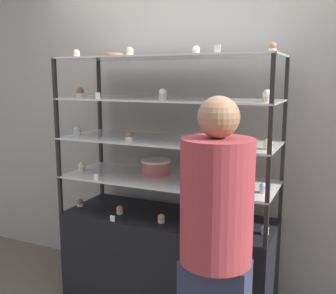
# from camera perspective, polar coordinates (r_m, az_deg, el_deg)

# --- Properties ---
(back_wall) EXTENTS (8.00, 0.05, 2.60)m
(back_wall) POSITION_cam_1_polar(r_m,az_deg,el_deg) (3.11, 3.25, 3.34)
(back_wall) COLOR gray
(back_wall) RESTS_ON ground_plane
(display_base) EXTENTS (1.51, 0.56, 0.68)m
(display_base) POSITION_cam_1_polar(r_m,az_deg,el_deg) (3.00, 0.00, -16.09)
(display_base) COLOR black
(display_base) RESTS_ON ground_plane
(display_riser_lower) EXTENTS (1.51, 0.56, 0.28)m
(display_riser_lower) POSITION_cam_1_polar(r_m,az_deg,el_deg) (2.79, 0.00, -4.83)
(display_riser_lower) COLOR black
(display_riser_lower) RESTS_ON display_base
(display_riser_middle) EXTENTS (1.51, 0.56, 0.28)m
(display_riser_middle) POSITION_cam_1_polar(r_m,az_deg,el_deg) (2.73, 0.00, 0.87)
(display_riser_middle) COLOR black
(display_riser_middle) RESTS_ON display_riser_lower
(display_riser_upper) EXTENTS (1.51, 0.56, 0.28)m
(display_riser_upper) POSITION_cam_1_polar(r_m,az_deg,el_deg) (2.70, 0.00, 6.76)
(display_riser_upper) COLOR black
(display_riser_upper) RESTS_ON display_riser_middle
(display_riser_top) EXTENTS (1.51, 0.56, 0.28)m
(display_riser_top) POSITION_cam_1_polar(r_m,az_deg,el_deg) (2.70, 0.00, 12.71)
(display_riser_top) COLOR black
(display_riser_top) RESTS_ON display_riser_upper
(layer_cake_centerpiece) EXTENTS (0.22, 0.22, 0.11)m
(layer_cake_centerpiece) POSITION_cam_1_polar(r_m,az_deg,el_deg) (2.88, -1.74, -2.92)
(layer_cake_centerpiece) COLOR #C66660
(layer_cake_centerpiece) RESTS_ON display_riser_lower
(sheet_cake_frosted) EXTENTS (0.25, 0.17, 0.06)m
(sheet_cake_frosted) POSITION_cam_1_polar(r_m,az_deg,el_deg) (2.71, 5.61, -10.61)
(sheet_cake_frosted) COLOR #DBBC84
(sheet_cake_frosted) RESTS_ON display_base
(cupcake_0) EXTENTS (0.05, 0.05, 0.06)m
(cupcake_0) POSITION_cam_1_polar(r_m,az_deg,el_deg) (3.14, -12.62, -7.88)
(cupcake_0) COLOR beige
(cupcake_0) RESTS_ON display_base
(cupcake_1) EXTENTS (0.05, 0.05, 0.06)m
(cupcake_1) POSITION_cam_1_polar(r_m,az_deg,el_deg) (2.92, -7.02, -9.04)
(cupcake_1) COLOR white
(cupcake_1) RESTS_ON display_base
(cupcake_2) EXTENTS (0.05, 0.05, 0.06)m
(cupcake_2) POSITION_cam_1_polar(r_m,az_deg,el_deg) (2.74, -0.99, -10.33)
(cupcake_2) COLOR beige
(cupcake_2) RESTS_ON display_base
(cupcake_3) EXTENTS (0.05, 0.05, 0.06)m
(cupcake_3) POSITION_cam_1_polar(r_m,az_deg,el_deg) (2.62, 13.90, -11.59)
(cupcake_3) COLOR beige
(cupcake_3) RESTS_ON display_base
(price_tag_0) EXTENTS (0.04, 0.00, 0.04)m
(price_tag_0) POSITION_cam_1_polar(r_m,az_deg,el_deg) (2.78, -8.07, -10.24)
(price_tag_0) COLOR white
(price_tag_0) RESTS_ON display_base
(cupcake_4) EXTENTS (0.05, 0.05, 0.06)m
(cupcake_4) POSITION_cam_1_polar(r_m,az_deg,el_deg) (3.09, -12.40, -2.76)
(cupcake_4) COLOR white
(cupcake_4) RESTS_ON display_riser_lower
(cupcake_5) EXTENTS (0.05, 0.05, 0.06)m
(cupcake_5) POSITION_cam_1_polar(r_m,az_deg,el_deg) (2.56, 3.23, -5.17)
(cupcake_5) COLOR white
(cupcake_5) RESTS_ON display_riser_lower
(cupcake_6) EXTENTS (0.05, 0.05, 0.06)m
(cupcake_6) POSITION_cam_1_polar(r_m,az_deg,el_deg) (2.50, 13.70, -5.83)
(cupcake_6) COLOR white
(cupcake_6) RESTS_ON display_riser_lower
(price_tag_1) EXTENTS (0.04, 0.00, 0.04)m
(price_tag_1) POSITION_cam_1_polar(r_m,az_deg,el_deg) (2.77, -10.40, -4.34)
(price_tag_1) COLOR white
(price_tag_1) RESTS_ON display_riser_lower
(cupcake_7) EXTENTS (0.06, 0.06, 0.07)m
(cupcake_7) POSITION_cam_1_polar(r_m,az_deg,el_deg) (3.01, -13.01, 2.32)
(cupcake_7) COLOR beige
(cupcake_7) RESTS_ON display_riser_middle
(cupcake_8) EXTENTS (0.06, 0.06, 0.07)m
(cupcake_8) POSITION_cam_1_polar(r_m,az_deg,el_deg) (2.70, -5.63, 1.67)
(cupcake_8) COLOR white
(cupcake_8) RESTS_ON display_riser_middle
(cupcake_9) EXTENTS (0.06, 0.06, 0.07)m
(cupcake_9) POSITION_cam_1_polar(r_m,az_deg,el_deg) (2.59, 4.06, 1.36)
(cupcake_9) COLOR beige
(cupcake_9) RESTS_ON display_riser_middle
(cupcake_10) EXTENTS (0.06, 0.06, 0.07)m
(cupcake_10) POSITION_cam_1_polar(r_m,az_deg,el_deg) (2.40, 14.34, 0.39)
(cupcake_10) COLOR beige
(cupcake_10) RESTS_ON display_riser_middle
(price_tag_2) EXTENTS (0.04, 0.00, 0.04)m
(price_tag_2) POSITION_cam_1_polar(r_m,az_deg,el_deg) (2.33, 6.98, 0.13)
(price_tag_2) COLOR white
(price_tag_2) RESTS_ON display_riser_middle
(cupcake_11) EXTENTS (0.06, 0.06, 0.07)m
(cupcake_11) POSITION_cam_1_polar(r_m,az_deg,el_deg) (3.01, -12.62, 7.77)
(cupcake_11) COLOR beige
(cupcake_11) RESTS_ON display_riser_upper
(cupcake_12) EXTENTS (0.06, 0.06, 0.07)m
(cupcake_12) POSITION_cam_1_polar(r_m,az_deg,el_deg) (2.60, -0.77, 7.70)
(cupcake_12) COLOR beige
(cupcake_12) RESTS_ON display_riser_upper
(cupcake_13) EXTENTS (0.06, 0.06, 0.07)m
(cupcake_13) POSITION_cam_1_polar(r_m,az_deg,el_deg) (2.41, 14.19, 7.22)
(cupcake_13) COLOR #CCB28C
(cupcake_13) RESTS_ON display_riser_upper
(price_tag_3) EXTENTS (0.04, 0.00, 0.04)m
(price_tag_3) POSITION_cam_1_polar(r_m,az_deg,el_deg) (2.66, -10.15, 7.34)
(price_tag_3) COLOR white
(price_tag_3) RESTS_ON display_riser_upper
(cupcake_14) EXTENTS (0.05, 0.05, 0.06)m
(cupcake_14) POSITION_cam_1_polar(r_m,az_deg,el_deg) (2.98, -13.12, 13.03)
(cupcake_14) COLOR beige
(cupcake_14) RESTS_ON display_riser_top
(cupcake_15) EXTENTS (0.05, 0.05, 0.06)m
(cupcake_15) POSITION_cam_1_polar(r_m,az_deg,el_deg) (2.69, -5.58, 13.59)
(cupcake_15) COLOR beige
(cupcake_15) RESTS_ON display_riser_top
(cupcake_16) EXTENTS (0.05, 0.05, 0.06)m
(cupcake_16) POSITION_cam_1_polar(r_m,az_deg,el_deg) (2.57, 4.10, 13.78)
(cupcake_16) COLOR #CCB28C
(cupcake_16) RESTS_ON display_riser_top
(cupcake_17) EXTENTS (0.05, 0.05, 0.06)m
(cupcake_17) POSITION_cam_1_polar(r_m,az_deg,el_deg) (2.39, 14.94, 13.77)
(cupcake_17) COLOR #CCB28C
(cupcake_17) RESTS_ON display_riser_top
(price_tag_4) EXTENTS (0.04, 0.00, 0.04)m
(price_tag_4) POSITION_cam_1_polar(r_m,az_deg,el_deg) (2.31, 7.18, 14.00)
(price_tag_4) COLOR white
(price_tag_4) RESTS_ON display_riser_top
(donut_glazed) EXTENTS (0.14, 0.14, 0.03)m
(donut_glazed) POSITION_cam_1_polar(r_m,az_deg,el_deg) (2.89, -7.84, 13.05)
(donut_glazed) COLOR brown
(donut_glazed) RESTS_ON display_riser_top
(customer_figure) EXTENTS (0.37, 0.37, 1.58)m
(customer_figure) POSITION_cam_1_polar(r_m,az_deg,el_deg) (2.07, 6.96, -13.31)
(customer_figure) COLOR #282D47
(customer_figure) RESTS_ON ground_plane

